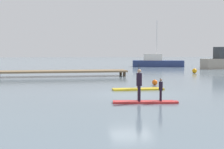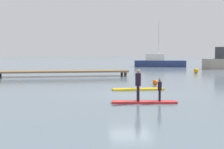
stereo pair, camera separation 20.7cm
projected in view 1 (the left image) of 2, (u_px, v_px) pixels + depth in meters
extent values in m
plane|color=slate|center=(131.00, 94.00, 19.22)|extent=(240.00, 240.00, 0.00)
cube|color=gold|center=(137.00, 89.00, 21.44)|extent=(3.32, 0.84, 0.10)
cube|color=gold|center=(162.00, 89.00, 21.71)|extent=(0.25, 0.55, 0.09)
cylinder|color=#4C1419|center=(138.00, 84.00, 21.55)|extent=(0.09, 0.09, 0.56)
cylinder|color=#4C1419|center=(139.00, 84.00, 21.31)|extent=(0.09, 0.09, 0.56)
cylinder|color=#4C1419|center=(138.00, 76.00, 21.39)|extent=(0.21, 0.21, 0.47)
sphere|color=tan|center=(138.00, 72.00, 21.37)|extent=(0.13, 0.13, 0.13)
cylinder|color=black|center=(139.00, 80.00, 21.24)|extent=(0.03, 0.03, 1.17)
cube|color=black|center=(139.00, 87.00, 21.27)|extent=(0.03, 0.14, 0.18)
cube|color=red|center=(144.00, 102.00, 15.99)|extent=(3.13, 1.09, 0.10)
cube|color=red|center=(175.00, 102.00, 16.02)|extent=(0.30, 0.47, 0.09)
cylinder|color=black|center=(139.00, 93.00, 16.12)|extent=(0.12, 0.12, 0.76)
cylinder|color=black|center=(139.00, 94.00, 15.79)|extent=(0.12, 0.12, 0.76)
cylinder|color=black|center=(139.00, 79.00, 15.91)|extent=(0.32, 0.32, 0.63)
sphere|color=tan|center=(139.00, 71.00, 15.88)|extent=(0.18, 0.18, 0.18)
cylinder|color=black|center=(139.00, 82.00, 16.13)|extent=(0.03, 0.03, 1.82)
cube|color=black|center=(139.00, 99.00, 16.19)|extent=(0.05, 0.14, 0.18)
cylinder|color=black|center=(160.00, 95.00, 16.10)|extent=(0.08, 0.08, 0.53)
cylinder|color=black|center=(161.00, 96.00, 15.87)|extent=(0.08, 0.08, 0.53)
cylinder|color=black|center=(161.00, 86.00, 15.95)|extent=(0.22, 0.22, 0.44)
sphere|color=#8C664C|center=(161.00, 80.00, 15.93)|extent=(0.13, 0.13, 0.13)
cylinder|color=black|center=(160.00, 89.00, 16.13)|extent=(0.03, 0.03, 1.12)
cube|color=black|center=(160.00, 99.00, 16.16)|extent=(0.05, 0.14, 0.18)
cube|color=navy|center=(158.00, 64.00, 52.78)|extent=(8.50, 4.42, 1.04)
cube|color=white|center=(153.00, 57.00, 52.81)|extent=(3.35, 2.51, 1.09)
cylinder|color=silver|center=(157.00, 37.00, 52.50)|extent=(0.12, 0.12, 5.41)
cube|color=#846B4C|center=(62.00, 71.00, 32.63)|extent=(13.21, 2.45, 0.18)
cylinder|color=#473828|center=(124.00, 73.00, 32.83)|extent=(0.28, 0.28, 0.61)
cylinder|color=#473828|center=(121.00, 72.00, 34.65)|extent=(0.28, 0.28, 0.61)
sphere|color=orange|center=(195.00, 71.00, 37.45)|extent=(0.56, 0.56, 0.56)
sphere|color=orange|center=(155.00, 82.00, 24.38)|extent=(0.42, 0.42, 0.42)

